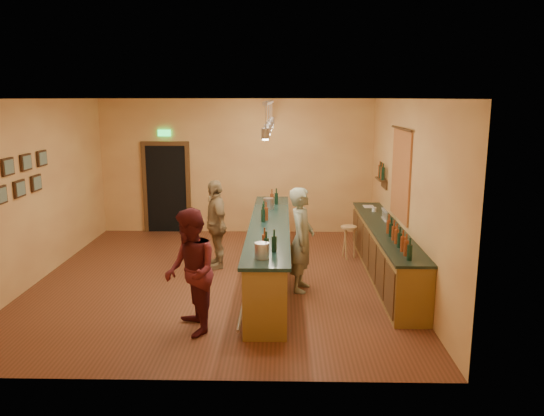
{
  "coord_description": "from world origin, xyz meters",
  "views": [
    {
      "loc": [
        1.12,
        -9.09,
        3.21
      ],
      "look_at": [
        0.92,
        0.2,
        1.28
      ],
      "focal_mm": 35.0,
      "sensor_mm": 36.0,
      "label": 1
    }
  ],
  "objects_px": {
    "bartender": "(302,240)",
    "customer_b": "(216,224)",
    "tasting_bar": "(269,247)",
    "bar_stool": "(349,233)",
    "back_counter": "(385,251)",
    "customer_a": "(190,272)"
  },
  "relations": [
    {
      "from": "bartender",
      "to": "customer_a",
      "type": "relative_size",
      "value": 1.01
    },
    {
      "from": "tasting_bar",
      "to": "bar_stool",
      "type": "height_order",
      "value": "tasting_bar"
    },
    {
      "from": "back_counter",
      "to": "customer_a",
      "type": "distance_m",
      "value": 3.94
    },
    {
      "from": "customer_a",
      "to": "customer_b",
      "type": "height_order",
      "value": "customer_a"
    },
    {
      "from": "tasting_bar",
      "to": "customer_b",
      "type": "xyz_separation_m",
      "value": [
        -1.05,
        0.72,
        0.25
      ]
    },
    {
      "from": "back_counter",
      "to": "bar_stool",
      "type": "relative_size",
      "value": 6.78
    },
    {
      "from": "tasting_bar",
      "to": "bar_stool",
      "type": "distance_m",
      "value": 2.06
    },
    {
      "from": "bar_stool",
      "to": "tasting_bar",
      "type": "bearing_deg",
      "value": -139.56
    },
    {
      "from": "tasting_bar",
      "to": "bartender",
      "type": "distance_m",
      "value": 0.79
    },
    {
      "from": "customer_a",
      "to": "bar_stool",
      "type": "distance_m",
      "value": 4.4
    },
    {
      "from": "bartender",
      "to": "customer_b",
      "type": "distance_m",
      "value": 2.01
    },
    {
      "from": "bartender",
      "to": "customer_b",
      "type": "bearing_deg",
      "value": 63.51
    },
    {
      "from": "tasting_bar",
      "to": "bartender",
      "type": "relative_size",
      "value": 2.89
    },
    {
      "from": "tasting_bar",
      "to": "customer_a",
      "type": "distance_m",
      "value": 2.44
    },
    {
      "from": "back_counter",
      "to": "customer_a",
      "type": "bearing_deg",
      "value": -142.66
    },
    {
      "from": "tasting_bar",
      "to": "bartender",
      "type": "bearing_deg",
      "value": -41.79
    },
    {
      "from": "customer_b",
      "to": "bar_stool",
      "type": "xyz_separation_m",
      "value": [
        2.62,
        0.62,
        -0.33
      ]
    },
    {
      "from": "bartender",
      "to": "customer_a",
      "type": "distance_m",
      "value": 2.32
    },
    {
      "from": "bartender",
      "to": "bar_stool",
      "type": "height_order",
      "value": "bartender"
    },
    {
      "from": "bartender",
      "to": "customer_b",
      "type": "height_order",
      "value": "bartender"
    },
    {
      "from": "tasting_bar",
      "to": "bartender",
      "type": "xyz_separation_m",
      "value": [
        0.55,
        -0.49,
        0.28
      ]
    },
    {
      "from": "back_counter",
      "to": "customer_a",
      "type": "relative_size",
      "value": 2.59
    }
  ]
}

